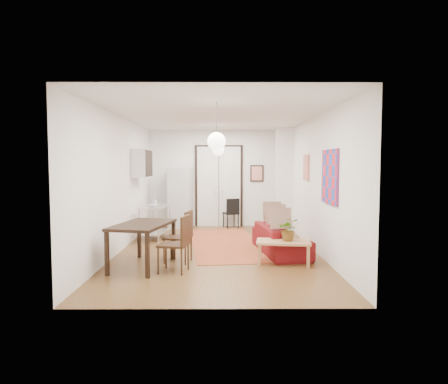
{
  "coord_description": "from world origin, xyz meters",
  "views": [
    {
      "loc": [
        0.08,
        -8.56,
        1.88
      ],
      "look_at": [
        0.14,
        0.43,
        1.25
      ],
      "focal_mm": 32.0,
      "sensor_mm": 36.0,
      "label": 1
    }
  ],
  "objects_px": {
    "dining_table": "(143,228)",
    "dining_chair_near": "(178,231)",
    "kitchen_counter": "(155,218)",
    "dining_chair_far": "(174,238)",
    "sofa": "(281,239)",
    "coffee_table": "(283,244)",
    "fridge": "(180,198)",
    "black_side_chair": "(231,210)"
  },
  "relations": [
    {
      "from": "coffee_table",
      "to": "black_side_chair",
      "type": "height_order",
      "value": "black_side_chair"
    },
    {
      "from": "sofa",
      "to": "dining_chair_far",
      "type": "distance_m",
      "value": 2.53
    },
    {
      "from": "dining_table",
      "to": "dining_chair_near",
      "type": "height_order",
      "value": "dining_chair_near"
    },
    {
      "from": "dining_table",
      "to": "sofa",
      "type": "bearing_deg",
      "value": 23.02
    },
    {
      "from": "dining_table",
      "to": "dining_chair_near",
      "type": "xyz_separation_m",
      "value": [
        0.6,
        0.45,
        -0.14
      ]
    },
    {
      "from": "kitchen_counter",
      "to": "black_side_chair",
      "type": "bearing_deg",
      "value": 50.59
    },
    {
      "from": "fridge",
      "to": "black_side_chair",
      "type": "bearing_deg",
      "value": 11.16
    },
    {
      "from": "kitchen_counter",
      "to": "fridge",
      "type": "height_order",
      "value": "fridge"
    },
    {
      "from": "sofa",
      "to": "dining_chair_far",
      "type": "xyz_separation_m",
      "value": [
        -2.09,
        -1.39,
        0.28
      ]
    },
    {
      "from": "kitchen_counter",
      "to": "dining_chair_far",
      "type": "height_order",
      "value": "dining_chair_far"
    },
    {
      "from": "kitchen_counter",
      "to": "fridge",
      "type": "relative_size",
      "value": 0.66
    },
    {
      "from": "dining_chair_near",
      "to": "dining_chair_far",
      "type": "distance_m",
      "value": 0.7
    },
    {
      "from": "sofa",
      "to": "dining_chair_far",
      "type": "relative_size",
      "value": 2.04
    },
    {
      "from": "dining_table",
      "to": "dining_chair_near",
      "type": "distance_m",
      "value": 0.76
    },
    {
      "from": "dining_table",
      "to": "dining_chair_far",
      "type": "bearing_deg",
      "value": -22.6
    },
    {
      "from": "coffee_table",
      "to": "dining_chair_far",
      "type": "distance_m",
      "value": 2.05
    },
    {
      "from": "coffee_table",
      "to": "fridge",
      "type": "xyz_separation_m",
      "value": [
        -2.38,
        4.32,
        0.5
      ]
    },
    {
      "from": "coffee_table",
      "to": "dining_chair_near",
      "type": "height_order",
      "value": "dining_chair_near"
    },
    {
      "from": "dining_chair_far",
      "to": "black_side_chair",
      "type": "xyz_separation_m",
      "value": [
        1.11,
        4.83,
        -0.06
      ]
    },
    {
      "from": "dining_chair_near",
      "to": "kitchen_counter",
      "type": "bearing_deg",
      "value": -148.48
    },
    {
      "from": "sofa",
      "to": "fridge",
      "type": "height_order",
      "value": "fridge"
    },
    {
      "from": "coffee_table",
      "to": "dining_table",
      "type": "bearing_deg",
      "value": -175.99
    },
    {
      "from": "coffee_table",
      "to": "fridge",
      "type": "relative_size",
      "value": 0.6
    },
    {
      "from": "kitchen_counter",
      "to": "dining_chair_far",
      "type": "xyz_separation_m",
      "value": [
        0.84,
        -3.04,
        0.04
      ]
    },
    {
      "from": "kitchen_counter",
      "to": "dining_chair_far",
      "type": "relative_size",
      "value": 1.17
    },
    {
      "from": "dining_chair_near",
      "to": "dining_chair_far",
      "type": "relative_size",
      "value": 1.0
    },
    {
      "from": "fridge",
      "to": "dining_chair_far",
      "type": "distance_m",
      "value": 4.78
    },
    {
      "from": "dining_table",
      "to": "black_side_chair",
      "type": "bearing_deg",
      "value": 69.52
    },
    {
      "from": "sofa",
      "to": "black_side_chair",
      "type": "relative_size",
      "value": 2.3
    },
    {
      "from": "coffee_table",
      "to": "dining_table",
      "type": "relative_size",
      "value": 0.67
    },
    {
      "from": "fridge",
      "to": "dining_table",
      "type": "distance_m",
      "value": 4.51
    },
    {
      "from": "dining_chair_near",
      "to": "fridge",
      "type": "bearing_deg",
      "value": -162.92
    },
    {
      "from": "kitchen_counter",
      "to": "black_side_chair",
      "type": "distance_m",
      "value": 2.65
    },
    {
      "from": "dining_table",
      "to": "dining_chair_near",
      "type": "relative_size",
      "value": 1.6
    },
    {
      "from": "coffee_table",
      "to": "sofa",
      "type": "bearing_deg",
      "value": 84.65
    },
    {
      "from": "fridge",
      "to": "dining_chair_far",
      "type": "bearing_deg",
      "value": -77.46
    },
    {
      "from": "kitchen_counter",
      "to": "dining_chair_near",
      "type": "relative_size",
      "value": 1.17
    },
    {
      "from": "dining_chair_near",
      "to": "dining_table",
      "type": "bearing_deg",
      "value": -41.35
    },
    {
      "from": "fridge",
      "to": "dining_table",
      "type": "height_order",
      "value": "fridge"
    },
    {
      "from": "dining_chair_near",
      "to": "black_side_chair",
      "type": "relative_size",
      "value": 1.13
    },
    {
      "from": "coffee_table",
      "to": "dining_chair_far",
      "type": "xyz_separation_m",
      "value": [
        -2.0,
        -0.43,
        0.19
      ]
    },
    {
      "from": "dining_chair_far",
      "to": "fridge",
      "type": "bearing_deg",
      "value": -163.7
    }
  ]
}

